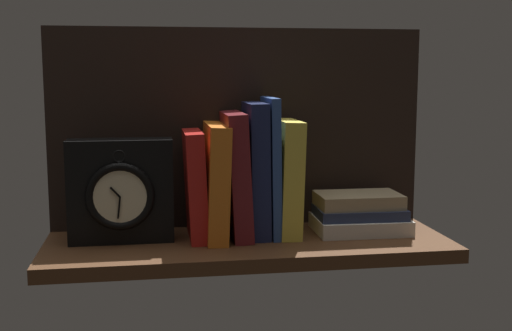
{
  "coord_description": "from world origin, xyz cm",
  "views": [
    {
      "loc": [
        -17.56,
        -116.0,
        30.77
      ],
      "look_at": [
        1.95,
        3.27,
        13.32
      ],
      "focal_mm": 45.88,
      "sensor_mm": 36.0,
      "label": 1
    }
  ],
  "objects_px": {
    "book_maroon_dawkins": "(236,175)",
    "book_red_requiem": "(195,185)",
    "book_blue_modern": "(271,167)",
    "book_navy_bierce": "(256,170)",
    "framed_clock": "(121,191)",
    "book_orange_pandolfini": "(215,181)",
    "book_yellow_seinlanguage": "(287,178)",
    "book_stack_side": "(359,214)"
  },
  "relations": [
    {
      "from": "book_yellow_seinlanguage",
      "to": "framed_clock",
      "type": "distance_m",
      "value": 0.31
    },
    {
      "from": "book_yellow_seinlanguage",
      "to": "book_stack_side",
      "type": "height_order",
      "value": "book_yellow_seinlanguage"
    },
    {
      "from": "book_red_requiem",
      "to": "book_yellow_seinlanguage",
      "type": "relative_size",
      "value": 0.92
    },
    {
      "from": "book_red_requiem",
      "to": "book_navy_bierce",
      "type": "relative_size",
      "value": 0.8
    },
    {
      "from": "book_red_requiem",
      "to": "book_blue_modern",
      "type": "relative_size",
      "value": 0.77
    },
    {
      "from": "book_orange_pandolfini",
      "to": "book_navy_bierce",
      "type": "xyz_separation_m",
      "value": [
        0.08,
        0.0,
        0.02
      ]
    },
    {
      "from": "book_navy_bierce",
      "to": "book_blue_modern",
      "type": "distance_m",
      "value": 0.03
    },
    {
      "from": "book_red_requiem",
      "to": "book_navy_bierce",
      "type": "bearing_deg",
      "value": 0.0
    },
    {
      "from": "book_blue_modern",
      "to": "framed_clock",
      "type": "xyz_separation_m",
      "value": [
        -0.28,
        -0.01,
        -0.04
      ]
    },
    {
      "from": "book_stack_side",
      "to": "book_navy_bierce",
      "type": "bearing_deg",
      "value": 178.67
    },
    {
      "from": "book_navy_bierce",
      "to": "book_yellow_seinlanguage",
      "type": "distance_m",
      "value": 0.06
    },
    {
      "from": "book_red_requiem",
      "to": "book_stack_side",
      "type": "relative_size",
      "value": 1.12
    },
    {
      "from": "book_red_requiem",
      "to": "book_maroon_dawkins",
      "type": "bearing_deg",
      "value": 0.0
    },
    {
      "from": "book_blue_modern",
      "to": "framed_clock",
      "type": "relative_size",
      "value": 1.39
    },
    {
      "from": "book_navy_bierce",
      "to": "framed_clock",
      "type": "distance_m",
      "value": 0.25
    },
    {
      "from": "book_orange_pandolfini",
      "to": "framed_clock",
      "type": "distance_m",
      "value": 0.17
    },
    {
      "from": "book_red_requiem",
      "to": "book_orange_pandolfini",
      "type": "height_order",
      "value": "book_orange_pandolfini"
    },
    {
      "from": "book_navy_bierce",
      "to": "book_orange_pandolfini",
      "type": "bearing_deg",
      "value": 180.0
    },
    {
      "from": "book_maroon_dawkins",
      "to": "book_red_requiem",
      "type": "bearing_deg",
      "value": 180.0
    },
    {
      "from": "book_yellow_seinlanguage",
      "to": "book_stack_side",
      "type": "distance_m",
      "value": 0.16
    },
    {
      "from": "book_maroon_dawkins",
      "to": "book_navy_bierce",
      "type": "bearing_deg",
      "value": 0.0
    },
    {
      "from": "book_red_requiem",
      "to": "book_navy_bierce",
      "type": "height_order",
      "value": "book_navy_bierce"
    },
    {
      "from": "book_navy_bierce",
      "to": "book_yellow_seinlanguage",
      "type": "relative_size",
      "value": 1.15
    },
    {
      "from": "book_navy_bierce",
      "to": "book_stack_side",
      "type": "bearing_deg",
      "value": -1.33
    },
    {
      "from": "book_orange_pandolfini",
      "to": "book_blue_modern",
      "type": "bearing_deg",
      "value": 0.0
    },
    {
      "from": "book_orange_pandolfini",
      "to": "book_stack_side",
      "type": "bearing_deg",
      "value": -0.96
    },
    {
      "from": "book_maroon_dawkins",
      "to": "book_blue_modern",
      "type": "height_order",
      "value": "book_blue_modern"
    },
    {
      "from": "book_blue_modern",
      "to": "book_yellow_seinlanguage",
      "type": "bearing_deg",
      "value": 0.0
    },
    {
      "from": "book_blue_modern",
      "to": "book_maroon_dawkins",
      "type": "bearing_deg",
      "value": 180.0
    },
    {
      "from": "book_red_requiem",
      "to": "framed_clock",
      "type": "bearing_deg",
      "value": -176.26
    },
    {
      "from": "book_navy_bierce",
      "to": "book_stack_side",
      "type": "distance_m",
      "value": 0.22
    },
    {
      "from": "book_stack_side",
      "to": "framed_clock",
      "type": "bearing_deg",
      "value": -179.47
    },
    {
      "from": "book_orange_pandolfini",
      "to": "book_stack_side",
      "type": "relative_size",
      "value": 1.19
    },
    {
      "from": "book_yellow_seinlanguage",
      "to": "book_maroon_dawkins",
      "type": "bearing_deg",
      "value": 180.0
    },
    {
      "from": "book_navy_bierce",
      "to": "framed_clock",
      "type": "relative_size",
      "value": 1.34
    },
    {
      "from": "book_red_requiem",
      "to": "book_stack_side",
      "type": "distance_m",
      "value": 0.32
    },
    {
      "from": "book_maroon_dawkins",
      "to": "book_navy_bierce",
      "type": "distance_m",
      "value": 0.04
    },
    {
      "from": "book_navy_bierce",
      "to": "book_stack_side",
      "type": "height_order",
      "value": "book_navy_bierce"
    },
    {
      "from": "book_red_requiem",
      "to": "book_maroon_dawkins",
      "type": "relative_size",
      "value": 0.86
    },
    {
      "from": "book_blue_modern",
      "to": "book_stack_side",
      "type": "relative_size",
      "value": 1.46
    },
    {
      "from": "framed_clock",
      "to": "book_maroon_dawkins",
      "type": "bearing_deg",
      "value": 2.39
    },
    {
      "from": "book_navy_bierce",
      "to": "framed_clock",
      "type": "xyz_separation_m",
      "value": [
        -0.25,
        -0.01,
        -0.03
      ]
    }
  ]
}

